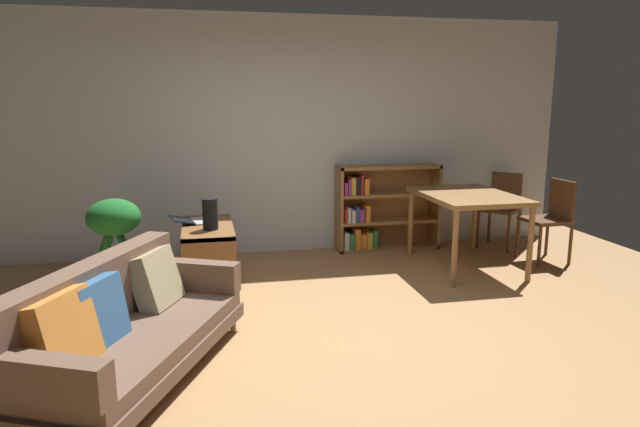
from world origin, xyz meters
name	(u,v)px	position (x,y,z in m)	size (l,w,h in m)	color
ground_plane	(338,342)	(0.00, 0.00, 0.00)	(8.16, 8.16, 0.00)	#A87A4C
back_wall_panel	(283,136)	(0.00, 2.70, 1.35)	(6.80, 0.10, 2.70)	silver
fabric_couch	(121,325)	(-1.47, -0.23, 0.36)	(1.46, 1.98, 0.75)	olive
media_console	(209,256)	(-0.90, 1.57, 0.28)	(0.48, 1.02, 0.58)	brown
open_laptop	(196,220)	(-1.01, 1.74, 0.60)	(0.48, 0.40, 0.06)	silver
desk_speaker	(210,214)	(-0.87, 1.40, 0.73)	(0.14, 0.14, 0.29)	black
potted_floor_plant	(114,227)	(-1.76, 1.63, 0.60)	(0.49, 0.49, 0.86)	brown
dining_table	(467,201)	(1.78, 1.58, 0.72)	(0.89, 1.26, 0.80)	olive
dining_chair_near	(502,205)	(2.61, 2.31, 0.51)	(0.58, 0.58, 0.90)	#56351E
dining_chair_far	(551,215)	(2.82, 1.63, 0.51)	(0.44, 0.46, 0.90)	#56351E
bookshelf	(379,209)	(1.12, 2.52, 0.48)	(1.23, 0.31, 1.01)	olive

